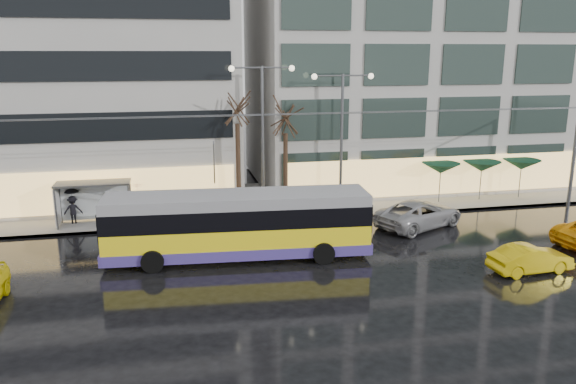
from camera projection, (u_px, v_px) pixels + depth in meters
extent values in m
plane|color=black|center=(259.00, 285.00, 24.57)|extent=(140.00, 140.00, 0.00)
cube|color=gray|center=(256.00, 201.00, 38.24)|extent=(80.00, 10.00, 0.15)
cube|color=slate|center=(268.00, 222.00, 33.54)|extent=(80.00, 0.10, 0.15)
cube|color=#AAA7A2|center=(461.00, 16.00, 43.36)|extent=(32.00, 14.00, 25.00)
cube|color=yellow|center=(238.00, 237.00, 27.57)|extent=(12.89, 3.58, 1.59)
cube|color=#48378B|center=(238.00, 247.00, 27.70)|extent=(12.93, 3.63, 0.53)
cube|color=black|center=(238.00, 214.00, 27.29)|extent=(12.91, 3.61, 0.95)
cube|color=gray|center=(237.00, 199.00, 27.11)|extent=(12.89, 3.58, 0.53)
cube|color=black|center=(365.00, 212.00, 28.16)|extent=(0.24, 2.44, 1.38)
cube|color=black|center=(102.00, 222.00, 26.49)|extent=(0.24, 2.44, 1.38)
cylinder|color=black|center=(314.00, 236.00, 29.51)|extent=(1.08, 0.45, 1.06)
cylinder|color=black|center=(324.00, 253.00, 26.96)|extent=(1.08, 0.45, 1.06)
cylinder|color=black|center=(158.00, 243.00, 28.46)|extent=(1.08, 0.45, 1.06)
cylinder|color=black|center=(153.00, 261.00, 25.91)|extent=(1.08, 0.45, 1.06)
cylinder|color=#595B60|center=(214.00, 165.00, 27.57)|extent=(0.35, 3.94, 2.79)
cylinder|color=#595B60|center=(214.00, 163.00, 28.08)|extent=(0.35, 3.94, 2.79)
cylinder|color=#595B60|center=(574.00, 155.00, 36.21)|extent=(0.24, 0.24, 7.00)
cylinder|color=#595B60|center=(259.00, 115.00, 28.58)|extent=(42.00, 0.04, 0.04)
cylinder|color=#595B60|center=(258.00, 114.00, 29.06)|extent=(42.00, 0.04, 0.04)
cube|color=#595B60|center=(93.00, 183.00, 32.30)|extent=(4.20, 1.60, 0.12)
cube|color=silver|center=(96.00, 201.00, 33.26)|extent=(4.00, 0.05, 2.20)
cube|color=white|center=(57.00, 206.00, 32.19)|extent=(0.10, 1.40, 2.20)
cylinder|color=#595B60|center=(56.00, 209.00, 31.53)|extent=(0.10, 0.10, 2.40)
cylinder|color=#595B60|center=(60.00, 203.00, 32.86)|extent=(0.10, 0.10, 2.40)
cylinder|color=#595B60|center=(129.00, 205.00, 32.34)|extent=(0.10, 0.10, 2.40)
cylinder|color=#595B60|center=(131.00, 199.00, 33.67)|extent=(0.10, 0.10, 2.40)
cylinder|color=#595B60|center=(263.00, 142.00, 34.10)|extent=(0.18, 0.18, 9.00)
cylinder|color=#595B60|center=(247.00, 68.00, 32.85)|extent=(1.80, 0.10, 0.10)
cylinder|color=#595B60|center=(277.00, 67.00, 33.21)|extent=(1.80, 0.10, 0.10)
sphere|color=#FFF2CC|center=(231.00, 69.00, 32.68)|extent=(0.36, 0.36, 0.36)
sphere|color=#FFF2CC|center=(292.00, 68.00, 33.41)|extent=(0.36, 0.36, 0.36)
cylinder|color=#595B60|center=(341.00, 143.00, 35.16)|extent=(0.18, 0.18, 8.50)
cylinder|color=#595B60|center=(329.00, 76.00, 33.98)|extent=(1.80, 0.10, 0.10)
cylinder|color=#595B60|center=(357.00, 75.00, 34.34)|extent=(1.80, 0.10, 0.10)
sphere|color=#FFF2CC|center=(314.00, 77.00, 33.81)|extent=(0.36, 0.36, 0.36)
sphere|color=#FFF2CC|center=(371.00, 76.00, 34.53)|extent=(0.36, 0.36, 0.36)
cylinder|color=black|center=(238.00, 169.00, 34.40)|extent=(0.28, 0.28, 5.60)
cylinder|color=black|center=(286.00, 172.00, 35.27)|extent=(0.28, 0.28, 4.90)
cylinder|color=#595B60|center=(440.00, 186.00, 37.52)|extent=(0.06, 0.06, 2.20)
cone|color=#0F3923|center=(441.00, 168.00, 37.23)|extent=(2.50, 2.50, 0.70)
cylinder|color=#595B60|center=(480.00, 184.00, 38.12)|extent=(0.06, 0.06, 2.20)
cone|color=#0F3923|center=(482.00, 166.00, 37.83)|extent=(2.50, 2.50, 0.70)
cylinder|color=#595B60|center=(520.00, 182.00, 38.73)|extent=(0.06, 0.06, 2.20)
cone|color=#0F3923|center=(522.00, 165.00, 38.44)|extent=(2.50, 2.50, 0.70)
imported|color=gold|center=(530.00, 259.00, 25.93)|extent=(3.99, 1.64, 1.29)
imported|color=#A1A0A5|center=(419.00, 214.00, 32.66)|extent=(6.22, 4.74, 1.57)
imported|color=black|center=(138.00, 205.00, 33.70)|extent=(0.62, 0.41, 1.70)
imported|color=#D74798|center=(137.00, 191.00, 33.49)|extent=(0.97, 0.99, 0.88)
imported|color=black|center=(174.00, 205.00, 33.64)|extent=(0.89, 0.71, 1.77)
imported|color=black|center=(73.00, 210.00, 32.84)|extent=(1.10, 0.68, 1.63)
imported|color=black|center=(72.00, 194.00, 32.61)|extent=(0.87, 0.87, 0.72)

